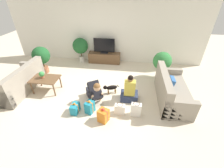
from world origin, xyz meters
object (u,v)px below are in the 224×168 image
(dog, at_px, (110,88))
(gift_bag_a, at_px, (136,110))
(tv, at_px, (104,47))
(potted_plant_back_left, at_px, (80,46))
(sofa_left, at_px, (19,82))
(sofa_right, at_px, (171,91))
(potted_plant_corner_right, at_px, (162,62))
(person_sitting, at_px, (129,92))
(gift_bag_b, at_px, (120,109))
(tabletop_plant, at_px, (42,74))
(gift_box_a, at_px, (75,108))
(gift_box_c, at_px, (90,107))
(person_kneeling, at_px, (94,91))
(coffee_table, at_px, (45,80))
(tv_console, at_px, (104,58))
(gift_box_b, at_px, (103,115))
(potted_plant_corner_left, at_px, (41,56))

(dog, height_order, gift_bag_a, gift_bag_a)
(tv, distance_m, potted_plant_back_left, 1.06)
(sofa_left, bearing_deg, sofa_right, 92.43)
(potted_plant_corner_right, distance_m, person_sitting, 1.90)
(gift_bag_b, height_order, tabletop_plant, tabletop_plant)
(gift_box_a, relative_size, tabletop_plant, 1.48)
(dog, height_order, gift_box_c, gift_box_c)
(sofa_right, relative_size, person_kneeling, 2.25)
(sofa_right, bearing_deg, potted_plant_corner_right, 6.63)
(dog, relative_size, tabletop_plant, 2.29)
(coffee_table, bearing_deg, dog, 3.44)
(tv_console, height_order, tv, tv)
(gift_bag_b, bearing_deg, person_sitting, 70.12)
(tabletop_plant, bearing_deg, gift_bag_b, -16.63)
(coffee_table, relative_size, dog, 1.70)
(gift_bag_a, bearing_deg, dog, 132.91)
(gift_box_a, relative_size, gift_bag_a, 0.80)
(sofa_left, bearing_deg, person_kneeling, 85.09)
(gift_box_a, xyz_separation_m, gift_bag_a, (1.67, 0.11, 0.06))
(gift_bag_a, bearing_deg, coffee_table, 165.57)
(tv_console, distance_m, gift_box_b, 3.55)
(potted_plant_corner_right, bearing_deg, tv, 155.99)
(dog, xyz_separation_m, tabletop_plant, (-2.21, -0.10, 0.38))
(gift_box_c, bearing_deg, potted_plant_corner_right, 45.52)
(gift_bag_b, relative_size, tabletop_plant, 1.45)
(tv, xyz_separation_m, gift_bag_a, (1.43, -3.19, -0.55))
(sofa_left, xyz_separation_m, gift_box_b, (2.99, -0.97, -0.13))
(sofa_right, height_order, gift_box_c, sofa_right)
(person_sitting, distance_m, dog, 0.67)
(tv_console, relative_size, gift_bag_a, 3.41)
(tabletop_plant, bearing_deg, sofa_left, -170.85)
(person_sitting, bearing_deg, potted_plant_corner_left, -21.50)
(potted_plant_back_left, xyz_separation_m, gift_box_b, (1.66, -3.45, -0.54))
(person_kneeling, relative_size, gift_box_a, 2.53)
(potted_plant_corner_left, height_order, gift_box_a, potted_plant_corner_left)
(gift_bag_a, relative_size, tabletop_plant, 1.86)
(person_kneeling, bearing_deg, person_sitting, -21.23)
(person_sitting, height_order, gift_bag_a, person_sitting)
(potted_plant_corner_left, relative_size, gift_bag_a, 2.57)
(tv_console, height_order, gift_box_c, tv_console)
(dog, relative_size, gift_box_a, 1.55)
(person_sitting, bearing_deg, potted_plant_back_left, -48.45)
(potted_plant_corner_right, bearing_deg, tv_console, 155.99)
(sofa_left, distance_m, tabletop_plant, 0.85)
(gift_bag_a, bearing_deg, gift_box_a, -176.15)
(potted_plant_corner_left, relative_size, gift_box_c, 2.60)
(tv_console, bearing_deg, gift_box_b, -80.26)
(potted_plant_back_left, bearing_deg, coffee_table, -100.69)
(sofa_left, relative_size, dog, 3.68)
(gift_box_b, height_order, gift_box_c, gift_box_b)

